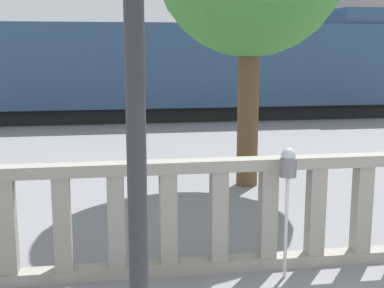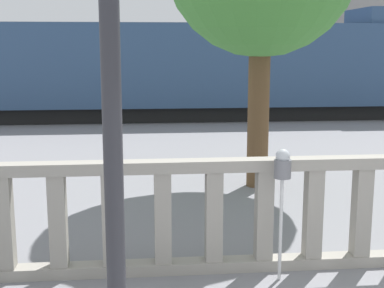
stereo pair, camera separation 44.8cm
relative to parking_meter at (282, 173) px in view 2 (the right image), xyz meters
name	(u,v)px [view 2 (the right image)]	position (x,y,z in m)	size (l,w,h in m)	color
balustrade	(313,213)	(0.49, 0.32, -0.60)	(14.43, 0.24, 1.40)	gray
parking_meter	(282,173)	(0.00, 0.00, 0.00)	(0.20, 0.20, 1.58)	silver
train_near	(190,69)	(0.25, 14.29, 0.56)	(18.78, 2.92, 4.11)	black
train_far	(152,58)	(-0.92, 24.21, 0.76)	(25.94, 2.60, 4.54)	black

